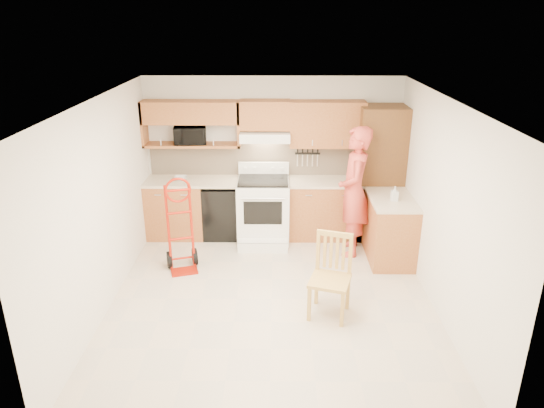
{
  "coord_description": "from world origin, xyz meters",
  "views": [
    {
      "loc": [
        0.05,
        -5.42,
        3.39
      ],
      "look_at": [
        0.0,
        0.5,
        1.1
      ],
      "focal_mm": 32.76,
      "sensor_mm": 36.0,
      "label": 1
    }
  ],
  "objects_px": {
    "person": "(354,192)",
    "microwave": "(190,135)",
    "range": "(263,206)",
    "hand_truck": "(181,229)",
    "dining_chair": "(330,278)"
  },
  "relations": [
    {
      "from": "range",
      "to": "person",
      "type": "relative_size",
      "value": 0.61
    },
    {
      "from": "microwave",
      "to": "dining_chair",
      "type": "bearing_deg",
      "value": -58.57
    },
    {
      "from": "dining_chair",
      "to": "hand_truck",
      "type": "bearing_deg",
      "value": 167.22
    },
    {
      "from": "range",
      "to": "dining_chair",
      "type": "bearing_deg",
      "value": -68.25
    },
    {
      "from": "range",
      "to": "person",
      "type": "bearing_deg",
      "value": -16.83
    },
    {
      "from": "range",
      "to": "hand_truck",
      "type": "height_order",
      "value": "hand_truck"
    },
    {
      "from": "hand_truck",
      "to": "dining_chair",
      "type": "height_order",
      "value": "hand_truck"
    },
    {
      "from": "microwave",
      "to": "dining_chair",
      "type": "height_order",
      "value": "microwave"
    },
    {
      "from": "range",
      "to": "hand_truck",
      "type": "xyz_separation_m",
      "value": [
        -1.11,
        -0.97,
        0.02
      ]
    },
    {
      "from": "person",
      "to": "microwave",
      "type": "bearing_deg",
      "value": -101.1
    },
    {
      "from": "person",
      "to": "dining_chair",
      "type": "xyz_separation_m",
      "value": [
        -0.5,
        -1.68,
        -0.46
      ]
    },
    {
      "from": "microwave",
      "to": "hand_truck",
      "type": "xyz_separation_m",
      "value": [
        0.02,
        -1.3,
        -1.01
      ]
    },
    {
      "from": "microwave",
      "to": "person",
      "type": "xyz_separation_m",
      "value": [
        2.46,
        -0.74,
        -0.66
      ]
    },
    {
      "from": "range",
      "to": "hand_truck",
      "type": "distance_m",
      "value": 1.47
    },
    {
      "from": "microwave",
      "to": "hand_truck",
      "type": "distance_m",
      "value": 1.65
    }
  ]
}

